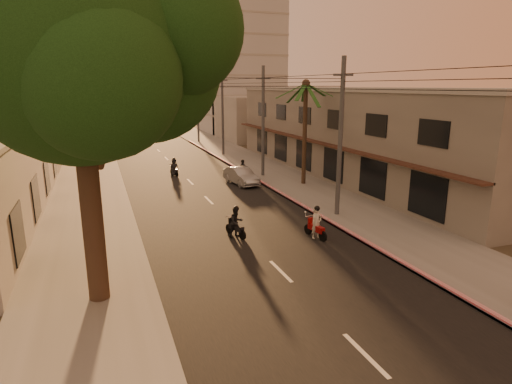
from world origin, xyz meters
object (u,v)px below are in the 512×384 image
scooter_mid_a (236,223)px  parked_car (241,176)px  palm_tree (306,90)px  scooter_far_a (174,168)px  broadleaf_tree (90,51)px  scooter_red (316,224)px  scooter_mid_b (243,170)px

scooter_mid_a → parked_car: size_ratio=0.40×
scooter_mid_a → parked_car: scooter_mid_a is taller
palm_tree → scooter_far_a: size_ratio=5.18×
scooter_far_a → scooter_mid_a: bearing=-101.3°
broadleaf_tree → scooter_far_a: bearing=74.1°
palm_tree → scooter_mid_a: bearing=-131.9°
scooter_red → parked_car: scooter_red is taller
scooter_mid_a → parked_car: (4.01, 11.27, -0.09)m
scooter_mid_b → scooter_far_a: 6.00m
scooter_red → palm_tree: bearing=56.6°
broadleaf_tree → scooter_red: size_ratio=7.04×
scooter_red → scooter_mid_a: bearing=147.2°
broadleaf_tree → palm_tree: size_ratio=1.48×
scooter_mid_a → scooter_far_a: size_ratio=1.03×
palm_tree → scooter_red: (-4.75, -10.95, -6.40)m
scooter_far_a → scooter_mid_b: bearing=-46.9°
scooter_mid_a → scooter_mid_b: scooter_mid_b is taller
palm_tree → scooter_mid_a: 14.15m
parked_car → scooter_mid_a: bearing=-117.2°
scooter_mid_b → parked_car: bearing=-122.3°
broadleaf_tree → scooter_mid_a: broadleaf_tree is taller
scooter_red → scooter_far_a: size_ratio=1.08×
scooter_mid_b → parked_car: (-0.62, -1.51, -0.10)m
scooter_far_a → palm_tree: bearing=-50.2°
broadleaf_tree → parked_car: size_ratio=2.92×
parked_car → scooter_far_a: bearing=123.7°
scooter_mid_a → scooter_mid_b: (4.63, 12.78, 0.01)m
broadleaf_tree → scooter_far_a: 22.82m
scooter_far_a → parked_car: 6.54m
scooter_red → scooter_mid_a: 4.00m
palm_tree → scooter_red: 13.54m
scooter_mid_a → scooter_mid_b: bearing=52.6°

